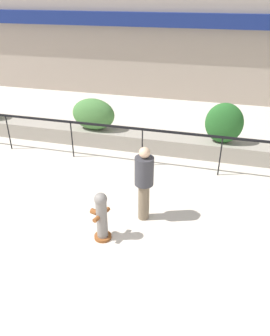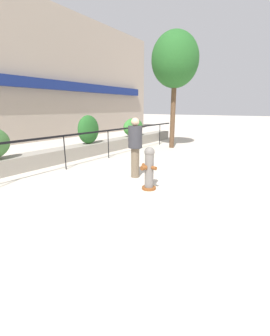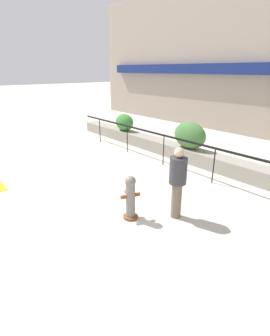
% 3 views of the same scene
% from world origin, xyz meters
% --- Properties ---
extents(ground_plane, '(120.00, 120.00, 0.00)m').
position_xyz_m(ground_plane, '(0.00, 0.00, 0.00)').
color(ground_plane, beige).
extents(planter_wall_low, '(18.00, 0.70, 0.50)m').
position_xyz_m(planter_wall_low, '(0.00, 6.00, 0.25)').
color(planter_wall_low, gray).
rests_on(planter_wall_low, ground).
extents(fence_railing_segment, '(15.00, 0.05, 1.15)m').
position_xyz_m(fence_railing_segment, '(-0.00, 4.90, 1.02)').
color(fence_railing_segment, black).
rests_on(fence_railing_segment, ground).
extents(hedge_bush_0, '(1.08, 0.70, 0.81)m').
position_xyz_m(hedge_bush_0, '(-5.90, 6.00, 0.91)').
color(hedge_bush_0, '#387F33').
rests_on(hedge_bush_0, planter_wall_low).
extents(hedge_bush_1, '(1.39, 0.70, 1.01)m').
position_xyz_m(hedge_bush_1, '(-1.87, 6.00, 1.00)').
color(hedge_bush_1, '#427538').
rests_on(hedge_bush_1, planter_wall_low).
extents(fire_hydrant, '(0.47, 0.48, 1.08)m').
position_xyz_m(fire_hydrant, '(-0.03, 1.65, 0.55)').
color(fire_hydrant, brown).
rests_on(fire_hydrant, ground).
extents(pedestrian, '(0.50, 0.50, 1.73)m').
position_xyz_m(pedestrian, '(0.62, 2.52, 0.99)').
color(pedestrian, brown).
rests_on(pedestrian, ground).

